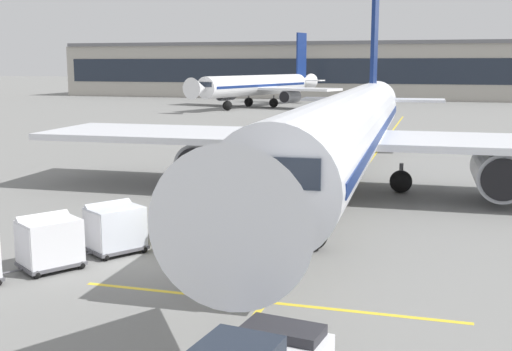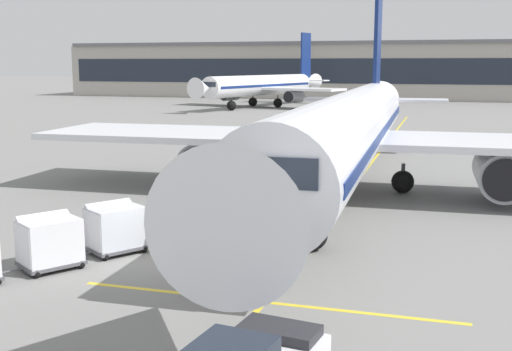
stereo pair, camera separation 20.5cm
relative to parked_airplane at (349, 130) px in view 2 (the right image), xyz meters
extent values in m
plane|color=slate|center=(-4.75, -14.76, -3.53)|extent=(600.00, 600.00, 0.00)
cylinder|color=silver|center=(0.02, -0.82, 0.08)|extent=(4.90, 35.26, 3.93)
cube|color=navy|center=(0.02, -0.82, 0.08)|extent=(4.90, 33.86, 0.47)
cone|color=silver|center=(0.56, -20.36, 0.08)|extent=(3.84, 4.03, 3.73)
cone|color=silver|center=(-0.55, 19.90, 0.38)|extent=(3.51, 6.38, 3.34)
cube|color=silver|center=(-9.14, -0.19, -0.51)|extent=(16.89, 7.49, 0.36)
cylinder|color=#93969E|center=(-7.79, -0.86, -1.90)|extent=(2.56, 4.64, 2.44)
cylinder|color=black|center=(-7.73, -3.20, -1.90)|extent=(2.07, 0.18, 2.07)
cylinder|color=#93969E|center=(7.83, -0.43, -1.90)|extent=(2.56, 4.64, 2.44)
cylinder|color=black|center=(7.89, -2.76, -1.90)|extent=(2.07, 0.18, 2.07)
cube|color=navy|center=(-0.51, 18.33, 6.14)|extent=(0.40, 4.23, 10.55)
cube|color=silver|center=(-0.50, 18.01, 0.67)|extent=(11.43, 3.13, 0.20)
cube|color=#1E2633|center=(0.49, -17.61, 0.67)|extent=(2.80, 1.84, 0.86)
cylinder|color=#47474C|center=(0.31, -11.37, -2.39)|extent=(0.22, 0.22, 1.02)
sphere|color=black|center=(0.31, -11.37, -2.90)|extent=(1.25, 1.25, 1.25)
cylinder|color=#47474C|center=(-2.97, 0.86, -2.39)|extent=(0.22, 0.22, 1.02)
sphere|color=black|center=(-2.97, 0.86, -2.90)|extent=(1.25, 1.25, 1.25)
cylinder|color=#47474C|center=(2.92, 1.02, -2.39)|extent=(0.22, 0.22, 1.02)
sphere|color=black|center=(2.92, 1.02, -2.90)|extent=(1.25, 1.25, 1.25)
cube|color=gold|center=(-4.64, -10.87, -3.03)|extent=(3.37, 3.65, 0.44)
cube|color=black|center=(-5.51, -11.37, -2.46)|extent=(0.81, 0.82, 0.70)
cylinder|color=#333338|center=(-5.08, -10.84, -2.41)|extent=(0.08, 0.08, 0.80)
cube|color=gold|center=(-3.84, -9.87, -1.99)|extent=(3.82, 4.45, 1.79)
cube|color=black|center=(-3.84, -9.87, -1.90)|extent=(3.62, 4.26, 1.64)
cube|color=#333338|center=(-3.50, -10.14, -1.87)|extent=(3.12, 3.87, 1.83)
cube|color=#333338|center=(-4.19, -9.59, -1.87)|extent=(3.12, 3.87, 1.83)
cylinder|color=black|center=(-3.32, -10.40, -3.25)|extent=(0.51, 0.56, 0.56)
cylinder|color=black|center=(-4.47, -9.48, -3.25)|extent=(0.51, 0.56, 0.56)
cylinder|color=black|center=(-4.81, -12.26, -3.25)|extent=(0.51, 0.56, 0.56)
cylinder|color=black|center=(-5.96, -11.34, -3.25)|extent=(0.51, 0.56, 0.56)
cube|color=#515156|center=(-6.77, -13.78, -3.32)|extent=(2.44, 2.55, 0.12)
cylinder|color=#4C4C51|center=(-7.51, -14.90, -3.33)|extent=(0.44, 0.62, 0.07)
cube|color=silver|center=(-6.77, -13.78, -2.51)|extent=(2.30, 2.41, 1.50)
cube|color=silver|center=(-7.11, -13.55, -1.99)|extent=(1.70, 2.00, 0.74)
cube|color=silver|center=(-7.30, -14.58, -2.51)|extent=(1.22, 0.82, 1.38)
sphere|color=black|center=(-7.77, -14.07, -3.38)|extent=(0.30, 0.30, 0.30)
sphere|color=black|center=(-6.64, -14.82, -3.38)|extent=(0.30, 0.30, 0.30)
sphere|color=black|center=(-6.89, -12.74, -3.38)|extent=(0.30, 0.30, 0.30)
sphere|color=black|center=(-5.76, -13.49, -3.38)|extent=(0.30, 0.30, 0.30)
cube|color=#515156|center=(-8.01, -16.17, -3.32)|extent=(2.44, 2.55, 0.12)
cylinder|color=#4C4C51|center=(-8.76, -17.30, -3.33)|extent=(0.44, 0.62, 0.07)
cube|color=silver|center=(-8.01, -16.17, -2.51)|extent=(2.30, 2.41, 1.50)
cube|color=silver|center=(-8.36, -15.94, -1.99)|extent=(1.70, 2.00, 0.74)
cube|color=silver|center=(-8.55, -16.98, -2.51)|extent=(1.22, 0.82, 1.38)
sphere|color=black|center=(-9.02, -16.46, -3.38)|extent=(0.30, 0.30, 0.30)
sphere|color=black|center=(-7.89, -17.21, -3.38)|extent=(0.30, 0.30, 0.30)
sphere|color=black|center=(-8.14, -15.13, -3.38)|extent=(0.30, 0.30, 0.30)
sphere|color=black|center=(-7.00, -15.88, -3.38)|extent=(0.30, 0.30, 0.30)
cube|color=#28282D|center=(1.66, -21.61, -2.38)|extent=(1.91, 1.22, 0.24)
cylinder|color=black|center=(-3.74, -12.77, -3.10)|extent=(0.15, 0.15, 0.86)
cylinder|color=black|center=(-3.89, -12.87, -3.10)|extent=(0.15, 0.15, 0.86)
cube|color=yellow|center=(-3.81, -12.82, -2.38)|extent=(0.45, 0.40, 0.58)
cube|color=white|center=(-3.75, -12.92, -2.38)|extent=(0.30, 0.19, 0.08)
sphere|color=brown|center=(-3.81, -12.82, -1.97)|extent=(0.21, 0.21, 0.21)
sphere|color=yellow|center=(-3.81, -12.82, -1.90)|extent=(0.23, 0.23, 0.23)
cylinder|color=yellow|center=(-3.61, -12.69, -2.43)|extent=(0.09, 0.09, 0.56)
cylinder|color=yellow|center=(-4.02, -12.94, -2.43)|extent=(0.09, 0.09, 0.56)
cylinder|color=#333847|center=(-4.54, -13.51, -3.10)|extent=(0.15, 0.15, 0.86)
cylinder|color=#333847|center=(-4.54, -13.33, -3.10)|extent=(0.15, 0.15, 0.86)
cube|color=yellow|center=(-4.54, -13.42, -2.38)|extent=(0.24, 0.38, 0.58)
cube|color=white|center=(-4.67, -13.42, -2.38)|extent=(0.01, 0.34, 0.08)
sphere|color=#9E7051|center=(-4.54, -13.42, -1.97)|extent=(0.21, 0.21, 0.21)
sphere|color=yellow|center=(-4.54, -13.42, -1.90)|extent=(0.23, 0.23, 0.23)
cylinder|color=yellow|center=(-4.54, -13.66, -2.43)|extent=(0.09, 0.09, 0.56)
cylinder|color=yellow|center=(-4.54, -13.18, -2.43)|extent=(0.09, 0.09, 0.56)
cube|color=black|center=(-7.86, 0.41, -3.51)|extent=(0.60, 0.60, 0.05)
cone|color=orange|center=(-7.86, 0.41, -3.17)|extent=(0.48, 0.48, 0.63)
cylinder|color=white|center=(-7.86, 0.41, -3.14)|extent=(0.26, 0.26, 0.08)
cube|color=black|center=(-6.98, -1.98, -3.51)|extent=(0.63, 0.63, 0.05)
cone|color=orange|center=(-6.98, -1.98, -3.15)|extent=(0.51, 0.51, 0.67)
cylinder|color=white|center=(-6.98, -1.98, -3.12)|extent=(0.28, 0.28, 0.08)
cube|color=yellow|center=(0.03, -0.82, -3.53)|extent=(0.20, 110.00, 0.01)
cube|color=yellow|center=(0.02, -17.16, -3.53)|extent=(12.00, 0.20, 0.01)
cube|color=#A8A399|center=(-17.62, 99.73, 1.85)|extent=(114.74, 16.30, 10.76)
cube|color=#1E2633|center=(-17.62, 91.54, 2.11)|extent=(111.30, 0.10, 4.84)
cube|color=slate|center=(-17.62, 98.10, 7.57)|extent=(113.60, 13.85, 0.70)
cylinder|color=white|center=(-24.13, 66.31, 0.08)|extent=(11.01, 27.42, 3.26)
cube|color=navy|center=(-24.13, 66.31, 0.08)|extent=(10.73, 26.37, 0.39)
cone|color=white|center=(-28.54, 51.50, 0.08)|extent=(3.90, 4.01, 3.10)
cone|color=white|center=(-19.45, 82.05, 0.32)|extent=(4.15, 5.80, 2.77)
cube|color=white|center=(-30.85, 69.03, -0.41)|extent=(14.16, 9.04, 0.36)
cylinder|color=#93969E|center=(-30.06, 68.22, -1.60)|extent=(2.96, 4.02, 2.02)
cylinder|color=black|center=(-30.59, 66.45, -1.60)|extent=(1.68, 0.61, 1.72)
cube|color=white|center=(-17.02, 64.91, -0.41)|extent=(14.16, 9.04, 0.36)
cylinder|color=#93969E|center=(-18.13, 64.66, -1.60)|extent=(2.96, 4.02, 2.02)
cylinder|color=black|center=(-18.65, 62.89, -1.60)|extent=(1.68, 0.61, 1.72)
cube|color=navy|center=(-19.82, 80.80, 4.88)|extent=(1.21, 3.26, 8.29)
cube|color=white|center=(-19.89, 80.55, 0.57)|extent=(9.19, 4.66, 0.20)
cube|color=#1E2633|center=(-27.89, 53.69, 0.57)|extent=(2.61, 2.06, 0.72)
cylinder|color=#47474C|center=(-26.50, 58.36, -2.17)|extent=(0.22, 0.22, 1.23)
sphere|color=black|center=(-26.50, 58.36, -2.78)|extent=(1.50, 1.50, 1.50)
cylinder|color=#47474C|center=(-26.08, 68.33, -2.17)|extent=(0.22, 0.22, 1.23)
sphere|color=black|center=(-26.08, 68.33, -2.78)|extent=(1.50, 1.50, 1.50)
cylinder|color=#47474C|center=(-21.39, 66.93, -2.17)|extent=(0.22, 0.22, 1.23)
sphere|color=black|center=(-21.39, 66.93, -2.78)|extent=(1.50, 1.50, 1.50)
camera|label=1|loc=(4.83, -34.90, 3.57)|focal=44.96mm
camera|label=2|loc=(5.03, -34.85, 3.57)|focal=44.96mm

